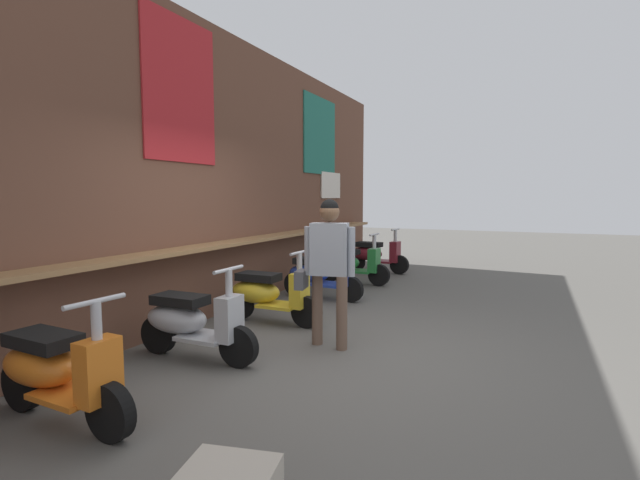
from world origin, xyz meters
TOP-DOWN VIEW (x-y plane):
  - ground_plane at (0.00, 0.00)m, footprint 37.96×37.96m
  - market_stall_facade at (0.01, 2.02)m, footprint 13.56×0.61m
  - scooter_orange at (-2.27, 1.08)m, footprint 0.47×1.40m
  - scooter_silver at (-0.80, 1.08)m, footprint 0.46×1.40m
  - scooter_yellow at (0.69, 1.08)m, footprint 0.46×1.40m
  - scooter_blue at (2.29, 1.08)m, footprint 0.48×1.40m
  - scooter_green at (3.73, 1.08)m, footprint 0.46×1.40m
  - scooter_maroon at (5.19, 1.08)m, footprint 0.49×1.40m
  - shopper_with_handbag at (0.13, -0.04)m, footprint 0.36×0.65m

SIDE VIEW (x-z plane):
  - ground_plane at x=0.00m, z-range 0.00..0.00m
  - scooter_orange at x=-2.27m, z-range -0.10..0.87m
  - scooter_silver at x=-0.80m, z-range -0.10..0.87m
  - scooter_yellow at x=0.69m, z-range -0.10..0.87m
  - scooter_blue at x=2.29m, z-range -0.10..0.87m
  - scooter_green at x=3.73m, z-range -0.10..0.87m
  - scooter_maroon at x=5.19m, z-range -0.10..0.87m
  - shopper_with_handbag at x=0.13m, z-range 0.17..1.79m
  - market_stall_facade at x=0.01m, z-range 0.00..3.92m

